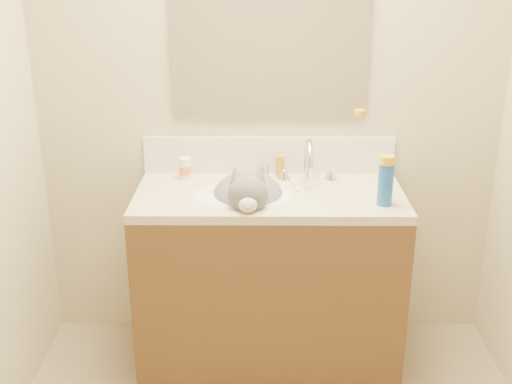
{
  "coord_description": "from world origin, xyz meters",
  "views": [
    {
      "loc": [
        -0.04,
        -1.7,
        1.89
      ],
      "look_at": [
        -0.06,
        0.92,
        0.88
      ],
      "focal_mm": 45.0,
      "sensor_mm": 36.0,
      "label": 1
    }
  ],
  "objects_px": {
    "basin": "(243,209)",
    "silver_jar": "(263,172)",
    "faucet": "(308,164)",
    "spray_can": "(385,185)",
    "pill_bottle": "(185,168)",
    "vanity_cabinet": "(269,281)",
    "amber_bottle": "(280,166)",
    "cat": "(248,199)"
  },
  "relations": [
    {
      "from": "basin",
      "to": "silver_jar",
      "type": "bearing_deg",
      "value": 67.37
    },
    {
      "from": "faucet",
      "to": "spray_can",
      "type": "height_order",
      "value": "faucet"
    },
    {
      "from": "pill_bottle",
      "to": "spray_can",
      "type": "distance_m",
      "value": 0.94
    },
    {
      "from": "basin",
      "to": "silver_jar",
      "type": "distance_m",
      "value": 0.25
    },
    {
      "from": "vanity_cabinet",
      "to": "amber_bottle",
      "type": "relative_size",
      "value": 11.58
    },
    {
      "from": "vanity_cabinet",
      "to": "faucet",
      "type": "xyz_separation_m",
      "value": [
        0.18,
        0.14,
        0.54
      ]
    },
    {
      "from": "silver_jar",
      "to": "spray_can",
      "type": "height_order",
      "value": "spray_can"
    },
    {
      "from": "silver_jar",
      "to": "vanity_cabinet",
      "type": "bearing_deg",
      "value": -80.44
    },
    {
      "from": "basin",
      "to": "silver_jar",
      "type": "relative_size",
      "value": 6.74
    },
    {
      "from": "pill_bottle",
      "to": "amber_bottle",
      "type": "bearing_deg",
      "value": 4.8
    },
    {
      "from": "faucet",
      "to": "silver_jar",
      "type": "distance_m",
      "value": 0.22
    },
    {
      "from": "pill_bottle",
      "to": "vanity_cabinet",
      "type": "bearing_deg",
      "value": -24.26
    },
    {
      "from": "basin",
      "to": "amber_bottle",
      "type": "xyz_separation_m",
      "value": [
        0.17,
        0.25,
        0.12
      ]
    },
    {
      "from": "amber_bottle",
      "to": "spray_can",
      "type": "xyz_separation_m",
      "value": [
        0.43,
        -0.36,
        0.04
      ]
    },
    {
      "from": "faucet",
      "to": "spray_can",
      "type": "distance_m",
      "value": 0.41
    },
    {
      "from": "vanity_cabinet",
      "to": "silver_jar",
      "type": "distance_m",
      "value": 0.52
    },
    {
      "from": "vanity_cabinet",
      "to": "spray_can",
      "type": "bearing_deg",
      "value": -16.27
    },
    {
      "from": "pill_bottle",
      "to": "silver_jar",
      "type": "height_order",
      "value": "pill_bottle"
    },
    {
      "from": "cat",
      "to": "amber_bottle",
      "type": "bearing_deg",
      "value": 58.64
    },
    {
      "from": "cat",
      "to": "spray_can",
      "type": "distance_m",
      "value": 0.6
    },
    {
      "from": "faucet",
      "to": "spray_can",
      "type": "bearing_deg",
      "value": -42.4
    },
    {
      "from": "faucet",
      "to": "cat",
      "type": "xyz_separation_m",
      "value": [
        -0.27,
        -0.17,
        -0.1
      ]
    },
    {
      "from": "amber_bottle",
      "to": "spray_can",
      "type": "bearing_deg",
      "value": -39.55
    },
    {
      "from": "cat",
      "to": "amber_bottle",
      "type": "relative_size",
      "value": 4.45
    },
    {
      "from": "silver_jar",
      "to": "spray_can",
      "type": "distance_m",
      "value": 0.61
    },
    {
      "from": "faucet",
      "to": "amber_bottle",
      "type": "relative_size",
      "value": 2.7
    },
    {
      "from": "cat",
      "to": "spray_can",
      "type": "height_order",
      "value": "cat"
    },
    {
      "from": "vanity_cabinet",
      "to": "faucet",
      "type": "distance_m",
      "value": 0.58
    },
    {
      "from": "basin",
      "to": "cat",
      "type": "xyz_separation_m",
      "value": [
        0.03,
        -0.01,
        0.05
      ]
    },
    {
      "from": "vanity_cabinet",
      "to": "spray_can",
      "type": "distance_m",
      "value": 0.74
    },
    {
      "from": "basin",
      "to": "vanity_cabinet",
      "type": "bearing_deg",
      "value": 14.04
    },
    {
      "from": "basin",
      "to": "silver_jar",
      "type": "height_order",
      "value": "silver_jar"
    },
    {
      "from": "vanity_cabinet",
      "to": "amber_bottle",
      "type": "bearing_deg",
      "value": 76.29
    },
    {
      "from": "pill_bottle",
      "to": "amber_bottle",
      "type": "relative_size",
      "value": 0.99
    },
    {
      "from": "silver_jar",
      "to": "spray_can",
      "type": "bearing_deg",
      "value": -32.22
    },
    {
      "from": "cat",
      "to": "pill_bottle",
      "type": "xyz_separation_m",
      "value": [
        -0.3,
        0.21,
        0.07
      ]
    },
    {
      "from": "basin",
      "to": "faucet",
      "type": "relative_size",
      "value": 1.61
    },
    {
      "from": "pill_bottle",
      "to": "silver_jar",
      "type": "relative_size",
      "value": 1.54
    },
    {
      "from": "faucet",
      "to": "basin",
      "type": "bearing_deg",
      "value": -150.88
    },
    {
      "from": "silver_jar",
      "to": "cat",
      "type": "bearing_deg",
      "value": -106.0
    },
    {
      "from": "pill_bottle",
      "to": "spray_can",
      "type": "xyz_separation_m",
      "value": [
        0.88,
        -0.32,
        0.04
      ]
    },
    {
      "from": "cat",
      "to": "silver_jar",
      "type": "bearing_deg",
      "value": 72.88
    }
  ]
}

